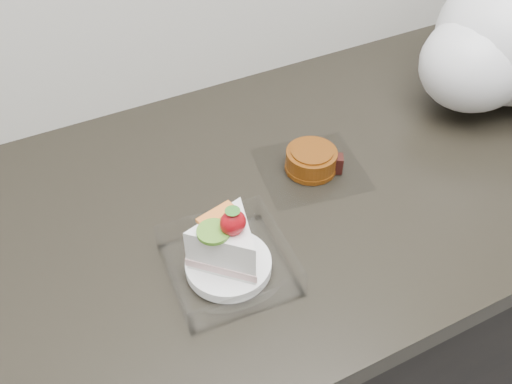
# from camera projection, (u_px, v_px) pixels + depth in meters

# --- Properties ---
(counter) EXTENTS (2.04, 0.64, 0.90)m
(counter) POSITION_uv_depth(u_px,v_px,m) (255.00, 349.00, 1.20)
(counter) COLOR black
(counter) RESTS_ON ground
(cake_tray) EXTENTS (0.17, 0.17, 0.13)m
(cake_tray) POSITION_uv_depth(u_px,v_px,m) (228.00, 255.00, 0.76)
(cake_tray) COLOR white
(cake_tray) RESTS_ON counter
(mooncake_wrap) EXTENTS (0.19, 0.18, 0.04)m
(mooncake_wrap) POSITION_uv_depth(u_px,v_px,m) (312.00, 162.00, 0.92)
(mooncake_wrap) COLOR white
(mooncake_wrap) RESTS_ON counter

